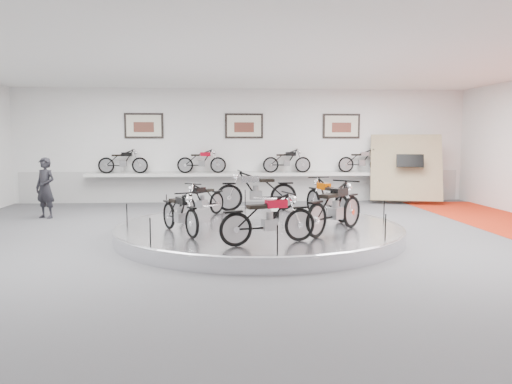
{
  "coord_description": "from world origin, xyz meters",
  "views": [
    {
      "loc": [
        -0.89,
        -10.8,
        2.22
      ],
      "look_at": [
        -0.05,
        0.6,
        1.01
      ],
      "focal_mm": 35.0,
      "sensor_mm": 36.0,
      "label": 1
    }
  ],
  "objects": [
    {
      "name": "shelf_bike_c",
      "position": [
        1.5,
        6.7,
        1.42
      ],
      "size": [
        1.22,
        0.43,
        0.73
      ],
      "primitive_type": null,
      "color": "black",
      "rests_on": "shelf"
    },
    {
      "name": "shelf_bike_a",
      "position": [
        -4.2,
        6.7,
        1.42
      ],
      "size": [
        1.22,
        0.43,
        0.73
      ],
      "primitive_type": null,
      "color": "black",
      "rests_on": "shelf"
    },
    {
      "name": "floor",
      "position": [
        0.0,
        0.0,
        0.0
      ],
      "size": [
        16.0,
        16.0,
        0.0
      ],
      "primitive_type": "plane",
      "color": "#515153",
      "rests_on": "ground"
    },
    {
      "name": "bike_c",
      "position": [
        -1.31,
        1.55,
        0.74
      ],
      "size": [
        1.29,
        1.5,
        0.87
      ],
      "primitive_type": null,
      "rotation": [
        0.0,
        0.0,
        4.08
      ],
      "color": "black",
      "rests_on": "display_platform"
    },
    {
      "name": "shelf",
      "position": [
        0.0,
        6.7,
        1.0
      ],
      "size": [
        11.0,
        0.55,
        0.1
      ],
      "primitive_type": "cube",
      "color": "silver",
      "rests_on": "wall_back"
    },
    {
      "name": "wall_back",
      "position": [
        0.0,
        7.0,
        2.0
      ],
      "size": [
        16.0,
        0.0,
        16.0
      ],
      "primitive_type": "plane",
      "rotation": [
        1.57,
        0.0,
        0.0
      ],
      "color": "white",
      "rests_on": "floor"
    },
    {
      "name": "poster_left",
      "position": [
        -3.5,
        6.96,
        2.7
      ],
      "size": [
        1.35,
        0.06,
        0.88
      ],
      "primitive_type": "cube",
      "color": "beige",
      "rests_on": "wall_back"
    },
    {
      "name": "visitor",
      "position": [
        -5.79,
        3.6,
        0.86
      ],
      "size": [
        0.74,
        0.65,
        1.72
      ],
      "primitive_type": "imported",
      "rotation": [
        0.0,
        0.0,
        -0.46
      ],
      "color": "black",
      "rests_on": "floor"
    },
    {
      "name": "bike_e",
      "position": [
        0.01,
        -1.79,
        0.78
      ],
      "size": [
        1.71,
        1.04,
        0.95
      ],
      "primitive_type": null,
      "rotation": [
        0.0,
        0.0,
        6.6
      ],
      "color": "maroon",
      "rests_on": "display_platform"
    },
    {
      "name": "wall_front",
      "position": [
        0.0,
        -7.0,
        2.0
      ],
      "size": [
        16.0,
        0.0,
        16.0
      ],
      "primitive_type": "plane",
      "rotation": [
        -1.57,
        0.0,
        0.0
      ],
      "color": "white",
      "rests_on": "floor"
    },
    {
      "name": "bike_a",
      "position": [
        1.72,
        1.06,
        0.8
      ],
      "size": [
        1.1,
        1.8,
        1.0
      ],
      "primitive_type": null,
      "rotation": [
        0.0,
        0.0,
        1.88
      ],
      "color": "#BB4900",
      "rests_on": "display_platform"
    },
    {
      "name": "dado_band",
      "position": [
        0.0,
        6.98,
        0.55
      ],
      "size": [
        15.68,
        0.04,
        1.1
      ],
      "primitive_type": "cube",
      "color": "#BCBCBA",
      "rests_on": "floor"
    },
    {
      "name": "platform_rim",
      "position": [
        0.0,
        0.3,
        0.27
      ],
      "size": [
        6.4,
        6.4,
        0.1
      ],
      "primitive_type": "torus",
      "color": "#B2B2BA",
      "rests_on": "display_platform"
    },
    {
      "name": "ceiling",
      "position": [
        0.0,
        0.0,
        4.0
      ],
      "size": [
        16.0,
        16.0,
        0.0
      ],
      "primitive_type": "plane",
      "rotation": [
        3.14,
        0.0,
        0.0
      ],
      "color": "white",
      "rests_on": "wall_back"
    },
    {
      "name": "poster_center",
      "position": [
        0.0,
        6.96,
        2.7
      ],
      "size": [
        1.35,
        0.06,
        0.88
      ],
      "primitive_type": "cube",
      "color": "beige",
      "rests_on": "wall_back"
    },
    {
      "name": "bike_f",
      "position": [
        1.48,
        -0.79,
        0.83
      ],
      "size": [
        1.71,
        1.77,
        1.07
      ],
      "primitive_type": null,
      "rotation": [
        0.0,
        0.0,
        7.11
      ],
      "color": "black",
      "rests_on": "display_platform"
    },
    {
      "name": "display_platform",
      "position": [
        0.0,
        0.3,
        0.15
      ],
      "size": [
        6.4,
        6.4,
        0.3
      ],
      "primitive_type": "cylinder",
      "color": "silver",
      "rests_on": "floor"
    },
    {
      "name": "poster_right",
      "position": [
        3.5,
        6.96,
        2.7
      ],
      "size": [
        1.35,
        0.06,
        0.88
      ],
      "primitive_type": "cube",
      "color": "beige",
      "rests_on": "wall_back"
    },
    {
      "name": "shelf_bike_b",
      "position": [
        -1.5,
        6.7,
        1.42
      ],
      "size": [
        1.22,
        0.43,
        0.73
      ],
      "primitive_type": null,
      "color": "maroon",
      "rests_on": "shelf"
    },
    {
      "name": "display_panel",
      "position": [
        5.6,
        6.1,
        1.25
      ],
      "size": [
        2.56,
        1.52,
        2.3
      ],
      "primitive_type": "cube",
      "rotation": [
        -0.35,
        0.0,
        -0.26
      ],
      "color": "tan",
      "rests_on": "floor"
    },
    {
      "name": "bike_d",
      "position": [
        -1.7,
        -0.65,
        0.74
      ],
      "size": [
        1.16,
        1.59,
        0.89
      ],
      "primitive_type": null,
      "rotation": [
        0.0,
        0.0,
        5.19
      ],
      "color": "black",
      "rests_on": "display_platform"
    },
    {
      "name": "bike_b",
      "position": [
        0.11,
        2.55,
        0.85
      ],
      "size": [
        1.94,
        0.85,
        1.11
      ],
      "primitive_type": null,
      "rotation": [
        0.0,
        0.0,
        3.24
      ],
      "color": "#9E9FA3",
      "rests_on": "display_platform"
    },
    {
      "name": "shelf_bike_d",
      "position": [
        4.2,
        6.7,
        1.42
      ],
      "size": [
        1.22,
        0.43,
        0.73
      ],
      "primitive_type": null,
      "color": "#9E9FA3",
      "rests_on": "shelf"
    }
  ]
}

